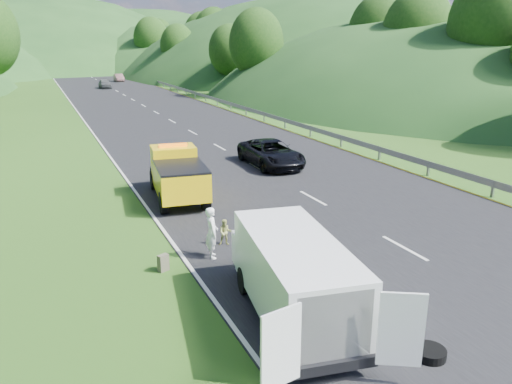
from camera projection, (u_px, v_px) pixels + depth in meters
name	position (u px, v px, depth m)	size (l,w,h in m)	color
ground	(296.00, 241.00, 17.05)	(320.00, 320.00, 0.00)	#38661E
road_surface	(144.00, 106.00, 53.25)	(14.00, 200.00, 0.02)	black
guardrail	(179.00, 93.00, 67.02)	(0.06, 140.00, 1.52)	gray
tree_line_right	(245.00, 85.00, 78.49)	(14.00, 140.00, 14.00)	#2B4F17
hills_backdrop	(86.00, 67.00, 137.56)	(201.00, 288.60, 44.00)	#2D5B23
tow_truck	(177.00, 174.00, 21.42)	(2.49, 5.39, 2.24)	black
white_van	(293.00, 273.00, 12.01)	(3.48, 6.26, 2.11)	black
woman	(212.00, 257.00, 15.78)	(0.60, 0.44, 1.65)	white
child	(226.00, 245.00, 16.73)	(0.43, 0.34, 0.89)	tan
worker	(360.00, 357.00, 10.79)	(1.04, 0.60, 1.60)	black
suitcase	(163.00, 263.00, 14.78)	(0.32, 0.18, 0.52)	brown
spare_tire	(429.00, 358.00, 10.77)	(0.71, 0.71, 0.20)	black
passing_suv	(271.00, 166.00, 27.43)	(2.32, 5.02, 1.40)	black
dist_car_a	(105.00, 88.00, 72.92)	(1.55, 3.86, 1.32)	#46484B
dist_car_b	(119.00, 82.00, 85.62)	(1.34, 3.85, 1.27)	brown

